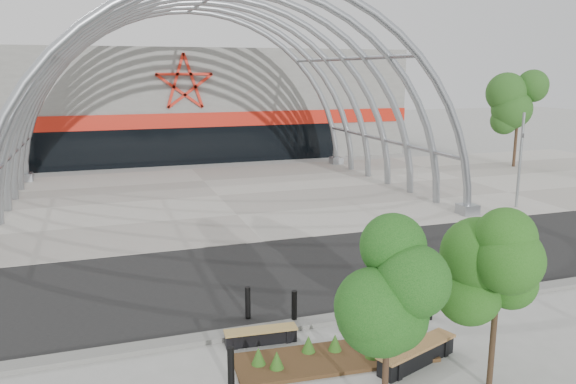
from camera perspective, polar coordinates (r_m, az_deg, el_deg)
name	(u,v)px	position (r m, az deg, el deg)	size (l,w,h in m)	color
ground	(336,316)	(15.50, 4.85, -12.47)	(140.00, 140.00, 0.00)	gray
road	(293,272)	(18.51, 0.50, -8.17)	(140.00, 7.00, 0.02)	black
forecourt	(218,196)	(29.66, -7.13, -0.39)	(60.00, 17.00, 0.04)	#9B958C
kerb	(339,318)	(15.27, 5.24, -12.63)	(60.00, 0.50, 0.12)	slate
arena_building	(171,102)	(46.75, -11.78, 8.98)	(34.00, 15.24, 8.00)	slate
vault_canopy	(218,196)	(29.66, -7.13, -0.40)	(20.80, 15.80, 20.36)	#969AA0
planting_bed	(332,355)	(13.38, 4.51, -16.15)	(4.68, 1.73, 0.49)	#3B2C18
signal_pole	(520,159)	(28.69, 22.53, 3.13)	(0.13, 0.64, 4.55)	gray
street_tree_0	(389,288)	(10.31, 10.22, -9.55)	(1.63, 1.63, 3.73)	#321F14
street_tree_1	(499,269)	(12.03, 20.63, -7.29)	(1.54, 1.54, 3.64)	black
bench_0	(261,336)	(14.03, -2.78, -14.42)	(1.79, 0.53, 0.37)	black
bench_1	(417,355)	(13.42, 12.93, -15.82)	(2.26, 1.21, 0.47)	black
bollard_0	(231,367)	(12.24, -5.82, -17.30)	(0.14, 0.14, 0.90)	black
bollard_1	(248,303)	(15.16, -4.10, -11.20)	(0.14, 0.14, 0.89)	black
bollard_2	(294,307)	(14.88, 0.64, -11.63)	(0.14, 0.14, 0.90)	black
bollard_3	(430,303)	(15.56, 14.26, -10.87)	(0.15, 0.15, 0.92)	black
bollard_4	(423,298)	(15.83, 13.53, -10.40)	(0.15, 0.15, 0.94)	black
bg_tree_1	(519,104)	(40.88, 22.40, 8.25)	(2.70, 2.70, 5.91)	#312014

